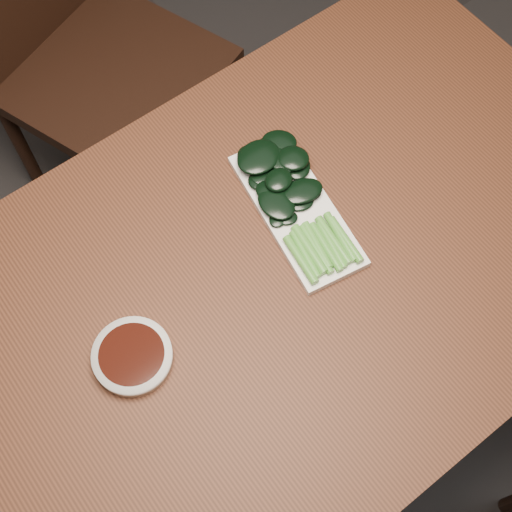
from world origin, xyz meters
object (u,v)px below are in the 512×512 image
Objects in this scene: table at (258,303)px; serving_plate at (297,210)px; gai_lan at (289,189)px; chair_far at (83,46)px; sauce_bowl at (133,356)px.

serving_plate is (0.14, 0.07, 0.08)m from table.
gai_lan reaches higher than table.
table is 1.57× the size of chair_far.
sauce_bowl is 0.40× the size of serving_plate.
sauce_bowl is (-0.34, -0.83, 0.27)m from chair_far.
sauce_bowl is at bearing -132.33° from chair_far.
gai_lan is at bearing -107.57° from chair_far.
serving_plate is at bearing -108.23° from chair_far.
gai_lan is (0.01, 0.03, 0.02)m from serving_plate.
table is at bearing -117.54° from chair_far.
serving_plate is at bearing 8.14° from sauce_bowl.
chair_far is at bearing 92.32° from gai_lan.
gai_lan is (0.14, 0.10, 0.10)m from table.
chair_far reaches higher than table.
chair_far reaches higher than serving_plate.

